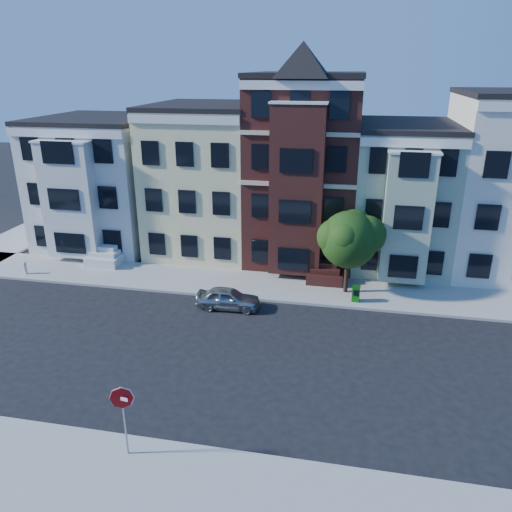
% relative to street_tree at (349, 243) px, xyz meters
% --- Properties ---
extents(ground, '(120.00, 120.00, 0.00)m').
position_rel_street_tree_xyz_m(ground, '(-3.26, -7.97, -3.18)').
color(ground, black).
extents(far_sidewalk, '(60.00, 4.00, 0.15)m').
position_rel_street_tree_xyz_m(far_sidewalk, '(-3.26, 0.03, -3.11)').
color(far_sidewalk, '#9E9B93').
rests_on(far_sidewalk, ground).
extents(near_sidewalk, '(60.00, 4.00, 0.15)m').
position_rel_street_tree_xyz_m(near_sidewalk, '(-3.26, -15.97, -3.11)').
color(near_sidewalk, '#9E9B93').
rests_on(near_sidewalk, ground).
extents(house_white, '(8.00, 9.00, 9.00)m').
position_rel_street_tree_xyz_m(house_white, '(-18.26, 6.53, 1.32)').
color(house_white, silver).
rests_on(house_white, ground).
extents(house_yellow, '(7.00, 9.00, 10.00)m').
position_rel_street_tree_xyz_m(house_yellow, '(-10.26, 6.53, 1.82)').
color(house_yellow, beige).
rests_on(house_yellow, ground).
extents(house_brown, '(7.00, 9.00, 12.00)m').
position_rel_street_tree_xyz_m(house_brown, '(-3.26, 6.53, 2.82)').
color(house_brown, '#391612').
rests_on(house_brown, ground).
extents(house_green, '(6.00, 9.00, 9.00)m').
position_rel_street_tree_xyz_m(house_green, '(3.24, 6.53, 1.32)').
color(house_green, '#99AA8F').
rests_on(house_green, ground).
extents(street_tree, '(6.63, 6.63, 6.06)m').
position_rel_street_tree_xyz_m(street_tree, '(0.00, 0.00, 0.00)').
color(street_tree, '#274E18').
rests_on(street_tree, far_sidewalk).
extents(parked_car, '(3.58, 1.55, 1.20)m').
position_rel_street_tree_xyz_m(parked_car, '(-6.36, -3.16, -2.58)').
color(parked_car, '#9EA1A5').
rests_on(parked_car, ground).
extents(newspaper_box, '(0.45, 0.41, 0.93)m').
position_rel_street_tree_xyz_m(newspaper_box, '(0.60, -1.19, -2.57)').
color(newspaper_box, '#0E630F').
rests_on(newspaper_box, far_sidewalk).
extents(fire_hydrant, '(0.27, 0.27, 0.64)m').
position_rel_street_tree_xyz_m(fire_hydrant, '(-20.26, -1.24, -2.71)').
color(fire_hydrant, silver).
rests_on(fire_hydrant, far_sidewalk).
extents(stop_sign, '(0.85, 0.23, 3.07)m').
position_rel_street_tree_xyz_m(stop_sign, '(-6.95, -14.85, -1.50)').
color(stop_sign, '#A2070B').
rests_on(stop_sign, near_sidewalk).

